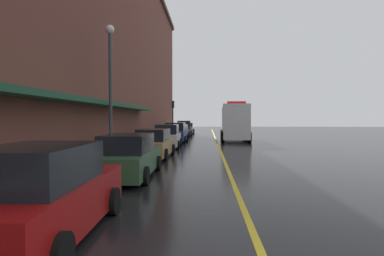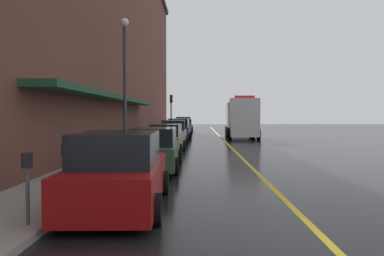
{
  "view_description": "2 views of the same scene",
  "coord_description": "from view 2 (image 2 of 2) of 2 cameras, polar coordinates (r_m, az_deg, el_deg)",
  "views": [
    {
      "loc": [
        -0.91,
        -3.05,
        2.28
      ],
      "look_at": [
        -2.02,
        20.08,
        1.55
      ],
      "focal_mm": 29.76,
      "sensor_mm": 36.0,
      "label": 1
    },
    {
      "loc": [
        -2.22,
        -5.93,
        2.17
      ],
      "look_at": [
        -2.68,
        24.2,
        1.11
      ],
      "focal_mm": 35.23,
      "sensor_mm": 36.0,
      "label": 2
    }
  ],
  "objects": [
    {
      "name": "parking_meter_3",
      "position": [
        7.59,
        -23.67,
        -6.59
      ],
      "size": [
        0.14,
        0.18,
        1.33
      ],
      "color": "#4C4C51",
      "rests_on": "sidewalk_left"
    },
    {
      "name": "street_lamp_left",
      "position": [
        19.73,
        -10.14,
        8.47
      ],
      "size": [
        0.44,
        0.44,
        6.94
      ],
      "color": "#33383D",
      "rests_on": "sidewalk_left"
    },
    {
      "name": "parked_car_1",
      "position": [
        15.11,
        -5.66,
        -3.28
      ],
      "size": [
        2.07,
        4.9,
        1.66
      ],
      "rotation": [
        0.0,
        0.0,
        1.58
      ],
      "color": "#2D5133",
      "rests_on": "ground"
    },
    {
      "name": "box_truck",
      "position": [
        35.45,
        7.48,
        1.42
      ],
      "size": [
        2.94,
        8.04,
        3.8
      ],
      "rotation": [
        0.0,
        0.0,
        -1.6
      ],
      "color": "silver",
      "rests_on": "ground"
    },
    {
      "name": "sidewalk_left",
      "position": [
        31.25,
        -6.44,
        -1.84
      ],
      "size": [
        2.4,
        70.0,
        0.15
      ],
      "primitive_type": "cube",
      "color": "gray",
      "rests_on": "ground"
    },
    {
      "name": "parked_car_7",
      "position": [
        50.17,
        -0.97,
        0.39
      ],
      "size": [
        2.02,
        4.87,
        1.55
      ],
      "rotation": [
        0.0,
        0.0,
        1.58
      ],
      "color": "silver",
      "rests_on": "ground"
    },
    {
      "name": "brick_building_left",
      "position": [
        32.93,
        -20.48,
        14.81
      ],
      "size": [
        14.01,
        64.0,
        19.05
      ],
      "color": "brown",
      "rests_on": "ground"
    },
    {
      "name": "parking_meter_2",
      "position": [
        33.08,
        -4.55,
        0.09
      ],
      "size": [
        0.14,
        0.18,
        1.33
      ],
      "color": "#4C4C51",
      "rests_on": "sidewalk_left"
    },
    {
      "name": "ground_plane",
      "position": [
        31.08,
        4.98,
        -1.99
      ],
      "size": [
        112.0,
        112.0,
        0.0
      ],
      "primitive_type": "plane",
      "color": "black"
    },
    {
      "name": "parked_car_0",
      "position": [
        8.95,
        -10.92,
        -6.64
      ],
      "size": [
        2.24,
        4.74,
        1.78
      ],
      "rotation": [
        0.0,
        0.0,
        1.6
      ],
      "color": "maroon",
      "rests_on": "ground"
    },
    {
      "name": "parked_car_6",
      "position": [
        44.39,
        -1.32,
        0.36
      ],
      "size": [
        2.17,
        4.53,
        1.92
      ],
      "rotation": [
        0.0,
        0.0,
        1.6
      ],
      "color": "#595B60",
      "rests_on": "ground"
    },
    {
      "name": "parked_car_2",
      "position": [
        21.28,
        -3.88,
        -1.75
      ],
      "size": [
        2.05,
        4.8,
        1.65
      ],
      "rotation": [
        0.0,
        0.0,
        1.55
      ],
      "color": "#A5844C",
      "rests_on": "ground"
    },
    {
      "name": "parking_meter_1",
      "position": [
        16.63,
        -9.98,
        -1.85
      ],
      "size": [
        0.14,
        0.18,
        1.33
      ],
      "color": "#4C4C51",
      "rests_on": "sidewalk_left"
    },
    {
      "name": "traffic_light_near",
      "position": [
        43.41,
        -3.17,
        3.32
      ],
      "size": [
        0.38,
        0.36,
        4.3
      ],
      "color": "#232326",
      "rests_on": "sidewalk_left"
    },
    {
      "name": "parked_car_4",
      "position": [
        32.85,
        -2.0,
        -0.28
      ],
      "size": [
        2.19,
        4.17,
        1.84
      ],
      "rotation": [
        0.0,
        0.0,
        1.54
      ],
      "color": "navy",
      "rests_on": "ground"
    },
    {
      "name": "parked_car_3",
      "position": [
        27.3,
        -2.8,
        -0.8
      ],
      "size": [
        2.08,
        4.13,
        1.78
      ],
      "rotation": [
        0.0,
        0.0,
        1.59
      ],
      "color": "silver",
      "rests_on": "ground"
    },
    {
      "name": "parking_meter_0",
      "position": [
        12.28,
        -13.92,
        -3.24
      ],
      "size": [
        0.14,
        0.18,
        1.33
      ],
      "color": "#4C4C51",
      "rests_on": "sidewalk_left"
    },
    {
      "name": "lane_center_stripe",
      "position": [
        31.08,
        4.98,
        -1.99
      ],
      "size": [
        0.16,
        70.0,
        0.01
      ],
      "primitive_type": "cube",
      "color": "gold",
      "rests_on": "ground"
    },
    {
      "name": "parking_meter_4",
      "position": [
        9.41,
        -18.64,
        -4.89
      ],
      "size": [
        0.14,
        0.18,
        1.33
      ],
      "color": "#4C4C51",
      "rests_on": "sidewalk_left"
    },
    {
      "name": "parked_car_5",
      "position": [
        38.85,
        -1.75,
        -0.09
      ],
      "size": [
        2.08,
        4.89,
        1.57
      ],
      "rotation": [
        0.0,
        0.0,
        1.55
      ],
      "color": "black",
      "rests_on": "ground"
    }
  ]
}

